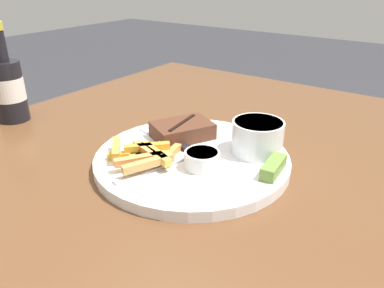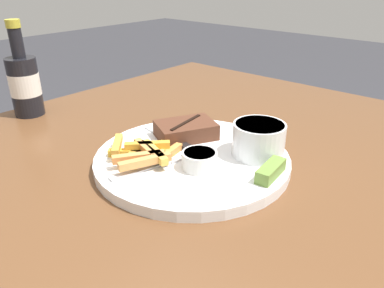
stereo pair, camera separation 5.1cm
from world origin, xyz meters
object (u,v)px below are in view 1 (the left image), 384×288
Objects in this scene: coleslaw_cup at (258,135)px; beer_bottle at (8,87)px; fork_utensil at (149,170)px; dipping_sauce_cup at (202,159)px; steak_portion at (182,130)px; knife_utensil at (177,144)px; dinner_plate at (192,159)px; pickle_spear at (273,167)px.

beer_bottle reaches higher than coleslaw_cup.
dipping_sauce_cup is at bearing -31.73° from fork_utensil.
steak_portion is 0.04m from knife_utensil.
dinner_plate is at bearing 174.24° from knife_utensil.
knife_utensil is at bearing -79.40° from beer_bottle.
dinner_plate is 2.59× the size of steak_portion.
steak_portion is 0.40m from beer_bottle.
coleslaw_cup reaches higher than knife_utensil.
pickle_spear is at bearing -81.82° from beer_bottle.
steak_portion is at bearing 28.75° from fork_utensil.
fork_utensil is at bearing 165.58° from dinner_plate.
pickle_spear is at bearing -80.71° from dinner_plate.
steak_portion is at bearing -58.84° from knife_utensil.
fork_utensil is (-0.06, 0.06, -0.01)m from dipping_sauce_cup.
coleslaw_cup is (0.03, -0.14, 0.02)m from steak_portion.
dipping_sauce_cup is at bearing 165.35° from knife_utensil.
beer_bottle is at bearing 104.26° from coleslaw_cup.
fork_utensil is 0.42m from beer_bottle.
beer_bottle is at bearing 22.11° from knife_utensil.
knife_utensil is at bearing -160.35° from steak_portion.
fork_utensil is at bearing 113.98° from knife_utensil.
coleslaw_cup reaches higher than dipping_sauce_cup.
pickle_spear is (0.02, -0.14, 0.02)m from dinner_plate.
coleslaw_cup reaches higher than steak_portion.
knife_utensil is 0.40m from beer_bottle.
coleslaw_cup is at bearing -19.48° from fork_utensil.
knife_utensil is (-0.03, -0.01, -0.01)m from steak_portion.
pickle_spear is 0.52× the size of fork_utensil.
beer_bottle is (-0.08, 0.57, 0.05)m from pickle_spear.
coleslaw_cup reaches higher than pickle_spear.
beer_bottle is (-0.07, 0.39, 0.05)m from knife_utensil.
dinner_plate is 1.58× the size of beer_bottle.
steak_portion is 0.77× the size of knife_utensil.
knife_utensil is (-0.01, 0.18, -0.01)m from pickle_spear.
steak_portion is 0.95× the size of fork_utensil.
pickle_spear is (-0.05, -0.05, -0.02)m from coleslaw_cup.
beer_bottle is (-0.06, 0.44, 0.06)m from dinner_plate.
dipping_sauce_cup is (-0.07, -0.09, 0.00)m from steak_portion.
steak_portion reaches higher than fork_utensil.
dinner_plate is 0.08m from steak_portion.
steak_portion is 0.61× the size of beer_bottle.
dinner_plate is 0.14m from pickle_spear.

